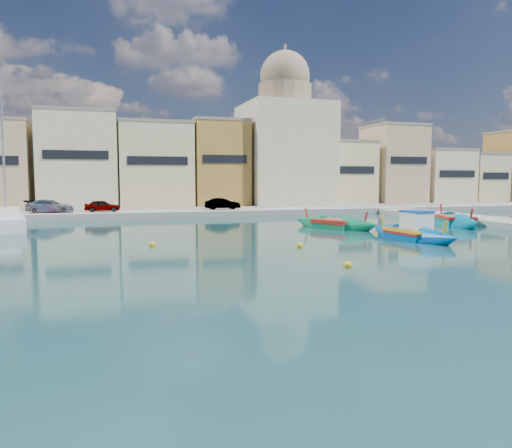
{
  "coord_description": "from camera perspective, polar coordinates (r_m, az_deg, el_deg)",
  "views": [
    {
      "loc": [
        -11.55,
        -17.66,
        3.67
      ],
      "look_at": [
        -4.21,
        6.0,
        1.4
      ],
      "focal_mm": 35.0,
      "sensor_mm": 36.0,
      "label": 1
    }
  ],
  "objects": [
    {
      "name": "luzzu_green",
      "position": [
        37.13,
        8.97,
        -0.11
      ],
      "size": [
        5.18,
        7.46,
        2.35
      ],
      "color": "#0B7649",
      "rests_on": "ground"
    },
    {
      "name": "ground",
      "position": [
        21.42,
        15.76,
        -4.83
      ],
      "size": [
        160.0,
        160.0,
        0.0
      ],
      "primitive_type": "plane",
      "color": "#113535",
      "rests_on": "ground"
    },
    {
      "name": "parked_cars",
      "position": [
        48.23,
        -16.02,
        2.06
      ],
      "size": [
        19.75,
        2.07,
        1.18
      ],
      "color": "#4C1919",
      "rests_on": "north_quay"
    },
    {
      "name": "mooring_buoys",
      "position": [
        26.94,
        11.67,
        -2.53
      ],
      "size": [
        23.51,
        25.58,
        0.36
      ],
      "color": "gold",
      "rests_on": "ground"
    },
    {
      "name": "luzzu_cyan_mid",
      "position": [
        42.25,
        21.76,
        0.25
      ],
      "size": [
        4.82,
        9.07,
        2.62
      ],
      "color": "#0080A1",
      "rests_on": "ground"
    },
    {
      "name": "north_townhouses",
      "position": [
        59.88,
        0.48,
        6.5
      ],
      "size": [
        83.2,
        7.87,
        10.19
      ],
      "color": "beige",
      "rests_on": "ground"
    },
    {
      "name": "yacht_north",
      "position": [
        41.11,
        -26.63,
        0.15
      ],
      "size": [
        3.66,
        8.42,
        10.88
      ],
      "color": "white",
      "rests_on": "ground"
    },
    {
      "name": "church_block",
      "position": [
        61.74,
        3.28,
        9.62
      ],
      "size": [
        10.0,
        10.0,
        19.1
      ],
      "color": "beige",
      "rests_on": "ground"
    },
    {
      "name": "north_quay",
      "position": [
        51.09,
        -4.14,
        1.44
      ],
      "size": [
        80.0,
        8.0,
        0.6
      ],
      "primitive_type": "cube",
      "color": "gray",
      "rests_on": "ground"
    },
    {
      "name": "luzzu_blue_cabin",
      "position": [
        31.38,
        17.36,
        -1.11
      ],
      "size": [
        2.57,
        7.81,
        2.71
      ],
      "color": "#0050A5",
      "rests_on": "ground"
    }
  ]
}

